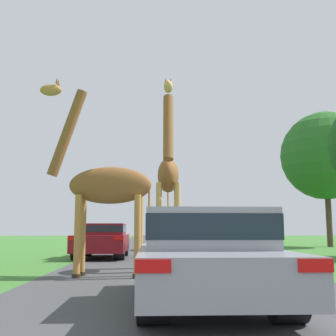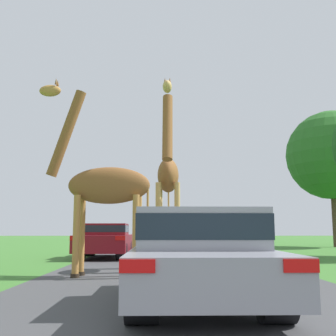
% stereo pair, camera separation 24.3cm
% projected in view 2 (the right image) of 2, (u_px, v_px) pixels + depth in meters
% --- Properties ---
extents(road, '(6.52, 120.00, 0.00)m').
position_uv_depth(road, '(164.00, 245.00, 30.29)').
color(road, '#424244').
rests_on(road, ground).
extents(giraffe_near_road, '(0.76, 2.52, 5.16)m').
position_uv_depth(giraffe_near_road, '(168.00, 177.00, 12.00)').
color(giraffe_near_road, tan).
rests_on(giraffe_near_road, ground).
extents(giraffe_companion, '(2.88, 0.81, 4.94)m').
position_uv_depth(giraffe_companion, '(103.00, 185.00, 10.33)').
color(giraffe_companion, '#B77F3D').
rests_on(giraffe_companion, ground).
extents(car_lead_maroon, '(2.00, 4.55, 1.41)m').
position_uv_depth(car_lead_maroon, '(198.00, 253.00, 6.43)').
color(car_lead_maroon, gray).
rests_on(car_lead_maroon, ground).
extents(car_queue_right, '(1.76, 4.62, 1.41)m').
position_uv_depth(car_queue_right, '(235.00, 239.00, 16.34)').
color(car_queue_right, black).
rests_on(car_queue_right, ground).
extents(car_queue_left, '(1.98, 4.36, 1.47)m').
position_uv_depth(car_queue_left, '(174.00, 236.00, 23.25)').
color(car_queue_left, silver).
rests_on(car_queue_left, ground).
extents(car_far_ahead, '(1.95, 4.23, 1.35)m').
position_uv_depth(car_far_ahead, '(105.00, 239.00, 16.88)').
color(car_far_ahead, maroon).
rests_on(car_far_ahead, ground).
extents(car_verge_right, '(1.80, 4.61, 1.42)m').
position_uv_depth(car_verge_right, '(189.00, 235.00, 28.99)').
color(car_verge_right, '#561914').
rests_on(car_verge_right, ground).
extents(tree_left_edge, '(5.94, 5.94, 9.04)m').
position_uv_depth(tree_left_edge, '(331.00, 155.00, 28.17)').
color(tree_left_edge, '#4C3828').
rests_on(tree_left_edge, ground).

